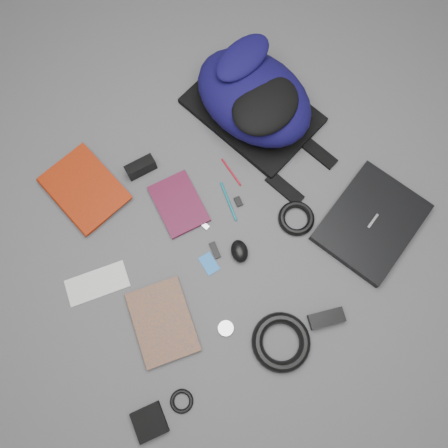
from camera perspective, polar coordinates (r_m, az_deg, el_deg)
ground at (r=1.56m, az=0.00°, el=-0.20°), size 4.00×4.00×0.00m
backpack at (r=1.65m, az=3.93°, el=16.24°), size 0.45×0.58×0.22m
laptop at (r=1.63m, az=18.69°, el=0.21°), size 0.43×0.37×0.04m
textbook_red at (r=1.67m, az=-20.55°, el=1.92°), size 0.25×0.31×0.03m
comic_book at (r=1.53m, az=-11.49°, el=-13.63°), size 0.26×0.30×0.02m
envelope at (r=1.58m, az=-16.23°, el=-7.46°), size 0.23×0.15×0.00m
dvd_case at (r=1.59m, az=-5.93°, el=2.61°), size 0.19×0.24×0.02m
compact_camera at (r=1.63m, az=-10.82°, el=7.28°), size 0.11×0.05×0.06m
sticker_disc at (r=1.62m, az=-7.95°, el=4.07°), size 0.09×0.09×0.00m
pen_teal at (r=1.59m, az=0.59°, el=2.98°), size 0.05×0.15×0.01m
pen_red at (r=1.63m, az=0.94°, el=6.80°), size 0.01×0.13×0.01m
id_badge at (r=1.53m, az=-1.96°, el=-5.19°), size 0.05×0.08×0.00m
usb_black at (r=1.54m, az=-1.19°, el=-3.44°), size 0.03×0.06×0.01m
usb_silver at (r=1.56m, az=-2.67°, el=-0.08°), size 0.03×0.05×0.01m
key_fob at (r=1.59m, az=1.88°, el=2.95°), size 0.03×0.04×0.01m
mouse at (r=1.52m, az=2.03°, el=-3.57°), size 0.09×0.10×0.04m
headphone_left at (r=1.51m, az=-5.66°, el=-13.51°), size 0.05×0.05×0.01m
headphone_right at (r=1.50m, az=0.23°, el=-13.46°), size 0.07×0.07×0.01m
cable_coil at (r=1.58m, az=9.42°, el=0.73°), size 0.17×0.17×0.03m
power_brick at (r=1.53m, az=13.23°, el=-11.90°), size 0.13×0.09×0.03m
power_cord_coil at (r=1.50m, az=7.46°, el=-15.04°), size 0.23×0.23×0.04m
pouch at (r=1.53m, az=-9.70°, el=-24.16°), size 0.12×0.12×0.03m
earbud_coil at (r=1.51m, az=-5.55°, el=-22.04°), size 0.09×0.09×0.01m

